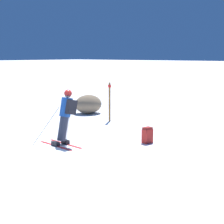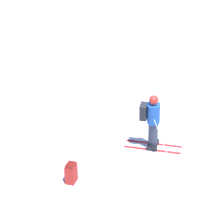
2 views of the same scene
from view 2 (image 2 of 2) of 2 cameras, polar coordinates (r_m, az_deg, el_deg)
name	(u,v)px [view 2 (image 2 of 2)]	position (r m, az deg, el deg)	size (l,w,h in m)	color
ground_plane	(152,154)	(10.24, 6.16, -6.35)	(300.00, 300.00, 0.00)	white
skier	(152,120)	(9.97, 6.13, -1.18)	(1.28, 1.63, 1.70)	red
spare_backpack	(71,173)	(9.02, -6.27, -9.23)	(0.33, 0.27, 0.50)	#AD231E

